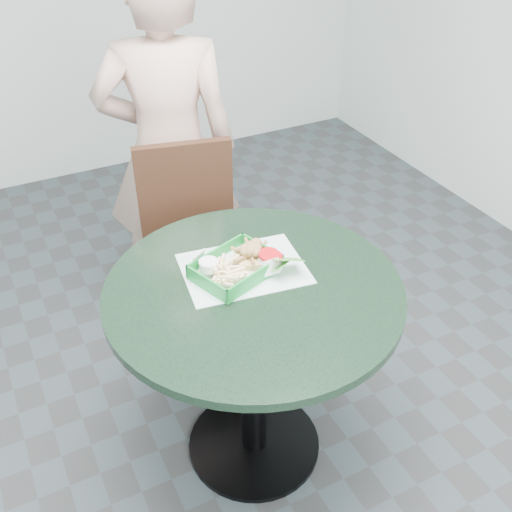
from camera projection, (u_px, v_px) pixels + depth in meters
name	position (u px, v px, depth m)	size (l,w,h in m)	color
floor	(254.00, 444.00, 2.28)	(4.00, 5.00, 0.02)	#303335
cafe_table	(254.00, 332.00, 1.94)	(0.92, 0.92, 0.75)	black
dining_chair	(197.00, 242.00, 2.44)	(0.38, 0.39, 0.93)	#482212
diner_person	(168.00, 142.00, 2.47)	(0.62, 0.41, 1.70)	#CDA392
placemat	(244.00, 274.00, 1.91)	(0.38, 0.29, 0.00)	silver
food_basket	(236.00, 275.00, 1.88)	(0.25, 0.18, 0.05)	#158A31
crab_sandwich	(256.00, 260.00, 1.88)	(0.12, 0.12, 0.07)	tan
fries_pile	(222.00, 273.00, 1.85)	(0.11, 0.13, 0.05)	beige
sauce_ramekin	(209.00, 264.00, 1.87)	(0.06, 0.06, 0.03)	white
garnish_cup	(275.00, 273.00, 1.85)	(0.12, 0.12, 0.05)	white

